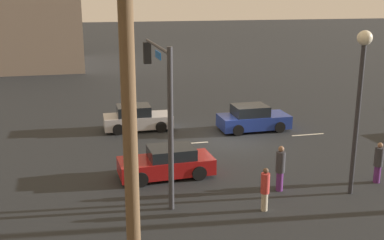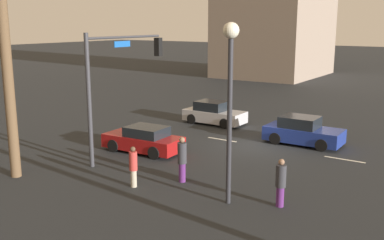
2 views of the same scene
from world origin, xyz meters
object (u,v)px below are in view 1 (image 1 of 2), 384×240
at_px(streetlamp, 360,83).
at_px(palm_tree_1, 125,5).
at_px(car_1, 167,163).
at_px(pedestrian_0, 265,188).
at_px(pedestrian_1, 280,167).
at_px(pedestrian_2, 378,162).
at_px(car_2, 137,119).
at_px(traffic_signal, 161,91).
at_px(car_3, 253,119).

height_order(streetlamp, palm_tree_1, palm_tree_1).
xyz_separation_m(car_1, pedestrian_0, (-2.88, 4.10, 0.26)).
distance_m(pedestrian_1, palm_tree_1, 9.61).
distance_m(streetlamp, pedestrian_2, 4.01).
bearing_deg(palm_tree_1, pedestrian_0, -159.73).
bearing_deg(car_2, pedestrian_0, 105.77).
height_order(pedestrian_1, palm_tree_1, palm_tree_1).
distance_m(traffic_signal, streetlamp, 7.58).
bearing_deg(palm_tree_1, car_2, -97.26).
bearing_deg(pedestrian_1, palm_tree_1, 28.46).
relative_size(pedestrian_0, pedestrian_1, 0.88).
height_order(car_1, pedestrian_2, pedestrian_2).
bearing_deg(pedestrian_2, car_1, -17.64).
bearing_deg(traffic_signal, pedestrian_2, 171.08).
bearing_deg(traffic_signal, car_2, -90.22).
bearing_deg(car_3, car_1, 43.92).
bearing_deg(traffic_signal, car_3, -132.40).
distance_m(car_1, car_2, 7.56).
xyz_separation_m(streetlamp, pedestrian_2, (-1.69, -0.74, -3.56)).
relative_size(streetlamp, pedestrian_0, 3.88).
xyz_separation_m(car_1, car_3, (-6.15, -5.92, 0.06)).
height_order(traffic_signal, pedestrian_2, traffic_signal).
xyz_separation_m(car_2, pedestrian_2, (-8.92, 10.26, 0.26)).
bearing_deg(pedestrian_2, streetlamp, 23.70).
relative_size(car_2, traffic_signal, 0.66).
distance_m(car_2, pedestrian_1, 11.09).
xyz_separation_m(streetlamp, pedestrian_0, (3.93, 0.66, -3.61)).
xyz_separation_m(car_2, streetlamp, (-7.22, 11.00, 3.82)).
bearing_deg(palm_tree_1, streetlamp, -164.34).
relative_size(pedestrian_1, pedestrian_2, 1.08).
bearing_deg(pedestrian_0, streetlamp, -170.52).
relative_size(traffic_signal, streetlamp, 0.93).
bearing_deg(car_3, palm_tree_1, 55.12).
xyz_separation_m(car_1, car_2, (0.41, -7.55, 0.05)).
bearing_deg(palm_tree_1, car_1, -109.69).
bearing_deg(traffic_signal, pedestrian_0, 139.86).
distance_m(traffic_signal, pedestrian_0, 5.42).
distance_m(car_3, palm_tree_1, 15.97).
bearing_deg(pedestrian_2, traffic_signal, -8.92).
relative_size(streetlamp, pedestrian_2, 3.65).
bearing_deg(traffic_signal, pedestrian_1, 164.79).
height_order(car_2, streetlamp, streetlamp).
xyz_separation_m(car_2, pedestrian_1, (-4.56, 10.10, 0.34)).
bearing_deg(car_2, palm_tree_1, 82.74).
distance_m(streetlamp, pedestrian_0, 5.38).
height_order(pedestrian_0, palm_tree_1, palm_tree_1).
xyz_separation_m(pedestrian_2, palm_tree_1, (10.64, 3.25, 6.51)).
xyz_separation_m(car_3, streetlamp, (-0.67, 9.37, 3.80)).
relative_size(car_2, car_3, 0.97).
bearing_deg(palm_tree_1, traffic_signal, -109.91).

